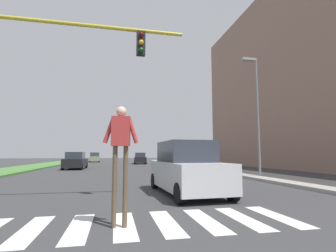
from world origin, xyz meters
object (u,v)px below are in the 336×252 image
at_px(pedestrian_performer, 121,145).
at_px(sedan_distant, 140,159).
at_px(sedan_midblock, 75,161).
at_px(street_lamp_right, 256,105).
at_px(sedan_far_horizon, 95,158).
at_px(suv_crossing, 187,169).

height_order(pedestrian_performer, sedan_distant, pedestrian_performer).
height_order(pedestrian_performer, sedan_midblock, pedestrian_performer).
bearing_deg(street_lamp_right, sedan_midblock, 135.15).
xyz_separation_m(pedestrian_performer, sedan_distant, (3.75, 33.46, -0.88)).
bearing_deg(sedan_far_horizon, sedan_midblock, -90.42).
height_order(sedan_distant, sedan_far_horizon, sedan_far_horizon).
height_order(suv_crossing, sedan_far_horizon, suv_crossing).
bearing_deg(suv_crossing, pedestrian_performer, -122.94).
distance_m(suv_crossing, sedan_distant, 29.50).
bearing_deg(suv_crossing, sedan_midblock, 110.37).
height_order(street_lamp_right, sedan_far_horizon, street_lamp_right).
bearing_deg(sedan_midblock, sedan_far_horizon, 89.58).
relative_size(street_lamp_right, sedan_far_horizon, 1.73).
bearing_deg(sedan_midblock, street_lamp_right, -44.85).
distance_m(suv_crossing, sedan_far_horizon, 40.74).
distance_m(sedan_distant, sedan_far_horizon, 13.10).
distance_m(pedestrian_performer, suv_crossing, 4.80).
xyz_separation_m(suv_crossing, sedan_distant, (1.17, 29.48, -0.15)).
bearing_deg(sedan_distant, suv_crossing, -92.27).
bearing_deg(pedestrian_performer, sedan_far_horizon, 94.78).
xyz_separation_m(street_lamp_right, sedan_distant, (-4.87, 24.54, -3.81)).
relative_size(suv_crossing, sedan_distant, 1.00).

